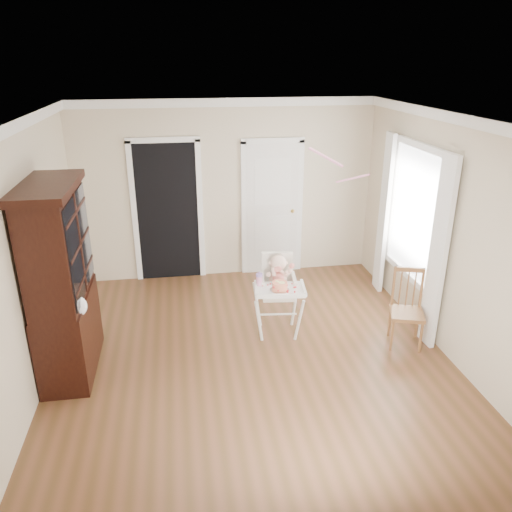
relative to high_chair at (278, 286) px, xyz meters
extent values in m
plane|color=brown|center=(-0.40, -0.53, -0.64)|extent=(5.00, 5.00, 0.00)
plane|color=white|center=(-0.40, -0.53, 2.06)|extent=(5.00, 5.00, 0.00)
plane|color=beige|center=(-0.40, 1.97, 0.71)|extent=(4.50, 0.00, 4.50)
plane|color=beige|center=(-2.65, -0.53, 0.71)|extent=(0.00, 5.00, 5.00)
plane|color=beige|center=(1.85, -0.53, 0.71)|extent=(0.00, 5.00, 5.00)
cube|color=black|center=(-1.30, 1.95, 0.41)|extent=(0.90, 0.03, 2.10)
cube|color=white|center=(-1.79, 1.95, 0.41)|extent=(0.08, 0.05, 2.18)
cube|color=white|center=(-0.81, 1.95, 0.41)|extent=(0.08, 0.05, 2.18)
cube|color=white|center=(-1.30, 1.95, 1.50)|extent=(1.06, 0.05, 0.08)
cube|color=white|center=(0.30, 1.94, 0.38)|extent=(0.80, 0.05, 2.05)
cube|color=white|center=(-0.14, 1.95, 0.38)|extent=(0.08, 0.05, 2.13)
cube|color=white|center=(0.74, 1.95, 0.38)|extent=(0.08, 0.05, 2.13)
sphere|color=gold|center=(0.62, 1.91, 0.36)|extent=(0.06, 0.06, 0.06)
cube|color=white|center=(1.83, 0.27, 0.76)|extent=(0.02, 1.20, 1.60)
cube|color=white|center=(1.81, 0.27, 1.60)|extent=(0.06, 1.36, 0.08)
cube|color=white|center=(1.75, -0.51, 0.51)|extent=(0.08, 0.28, 2.30)
cube|color=white|center=(1.75, 1.05, 0.51)|extent=(0.08, 0.28, 2.30)
cylinder|color=white|center=(-0.27, -0.19, -0.37)|extent=(0.13, 0.11, 0.60)
cylinder|color=white|center=(0.22, -0.24, -0.37)|extent=(0.11, 0.13, 0.60)
cylinder|color=white|center=(-0.21, 0.26, -0.37)|extent=(0.11, 0.13, 0.60)
cylinder|color=white|center=(0.27, 0.20, -0.37)|extent=(0.13, 0.11, 0.60)
cylinder|color=white|center=(-0.01, -0.04, -0.36)|extent=(0.46, 0.08, 0.02)
cube|color=silver|center=(0.00, 0.01, -0.09)|extent=(0.42, 0.41, 0.08)
cube|color=silver|center=(-0.19, 0.03, 0.03)|extent=(0.08, 0.35, 0.18)
cube|color=silver|center=(0.19, -0.02, 0.03)|extent=(0.08, 0.35, 0.18)
cube|color=silver|center=(0.02, 0.18, 0.15)|extent=(0.39, 0.11, 0.44)
cube|color=white|center=(-0.03, -0.24, 0.07)|extent=(0.61, 0.47, 0.03)
cube|color=white|center=(-0.05, -0.43, 0.09)|extent=(0.57, 0.10, 0.04)
ellipsoid|color=beige|center=(0.00, 0.04, 0.06)|extent=(0.25, 0.21, 0.28)
sphere|color=beige|center=(0.00, 0.04, 0.29)|extent=(0.22, 0.22, 0.19)
sphere|color=red|center=(0.00, -0.02, 0.12)|extent=(0.14, 0.14, 0.14)
sphere|color=red|center=(-0.03, -0.05, 0.25)|extent=(0.07, 0.07, 0.07)
sphere|color=red|center=(0.15, -0.06, 0.29)|extent=(0.07, 0.07, 0.07)
cylinder|color=silver|center=(-0.04, -0.27, 0.09)|extent=(0.23, 0.23, 0.01)
cylinder|color=red|center=(-0.04, -0.27, 0.14)|extent=(0.18, 0.18, 0.10)
cylinder|color=#F2E08C|center=(-0.02, -0.29, 0.18)|extent=(0.08, 0.08, 0.02)
cylinder|color=pink|center=(-0.25, -0.10, 0.14)|extent=(0.07, 0.07, 0.12)
cylinder|color=#906BBC|center=(-0.25, -0.10, 0.21)|extent=(0.08, 0.08, 0.03)
cone|color=#906BBC|center=(-0.25, -0.10, 0.25)|extent=(0.03, 0.03, 0.04)
cube|color=black|center=(-2.39, -0.38, -0.21)|extent=(0.49, 1.17, 0.88)
cube|color=black|center=(-2.39, -0.38, 0.82)|extent=(0.45, 1.17, 1.17)
cube|color=black|center=(-2.16, -0.67, 0.82)|extent=(0.02, 0.51, 1.03)
cube|color=black|center=(-2.16, -0.09, 0.82)|extent=(0.02, 0.51, 1.03)
cube|color=black|center=(-2.39, -0.38, 1.43)|extent=(0.53, 1.25, 0.08)
ellipsoid|color=white|center=(-2.20, -0.72, 0.28)|extent=(0.20, 0.16, 0.21)
cube|color=brown|center=(1.46, -0.51, -0.24)|extent=(0.48, 0.48, 0.05)
cylinder|color=brown|center=(1.25, -0.61, -0.44)|extent=(0.03, 0.03, 0.41)
cylinder|color=brown|center=(1.56, -0.71, -0.44)|extent=(0.03, 0.03, 0.41)
cylinder|color=brown|center=(1.35, -0.30, -0.44)|extent=(0.03, 0.03, 0.41)
cylinder|color=brown|center=(1.66, -0.40, -0.44)|extent=(0.03, 0.03, 0.41)
cylinder|color=brown|center=(1.36, -0.29, 0.03)|extent=(0.03, 0.03, 0.53)
cylinder|color=brown|center=(1.67, -0.39, 0.03)|extent=(0.03, 0.03, 0.53)
cube|color=brown|center=(1.51, -0.34, 0.26)|extent=(0.34, 0.14, 0.05)
camera|label=1|loc=(-1.14, -5.38, 2.61)|focal=35.00mm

